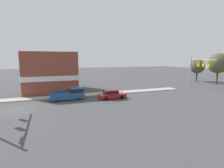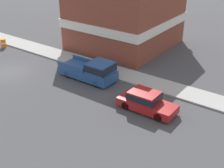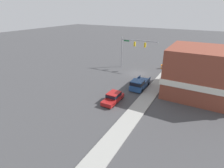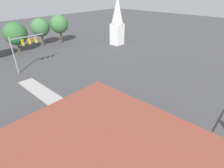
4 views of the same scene
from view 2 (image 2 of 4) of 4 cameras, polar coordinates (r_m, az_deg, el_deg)
name	(u,v)px [view 2 (image 2 of 4)]	position (r m, az deg, el deg)	size (l,w,h in m)	color
ground_plane	(10,72)	(31.23, -18.07, 2.12)	(200.00, 200.00, 0.00)	#424244
sidewalk_curb	(53,53)	(34.52, -10.66, 5.51)	(2.40, 60.00, 0.14)	#9E9E99
car_lead	(146,101)	(23.33, 6.20, -3.12)	(1.80, 4.45, 1.51)	black
pickup_truck_parked	(92,70)	(27.81, -3.62, 2.50)	(2.13, 5.30, 1.90)	black
construction_barrel	(3,43)	(37.85, -19.26, 7.06)	(0.60, 0.60, 0.99)	orange
corner_brick_building	(125,12)	(35.66, 2.44, 12.98)	(10.88, 10.09, 7.84)	brown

